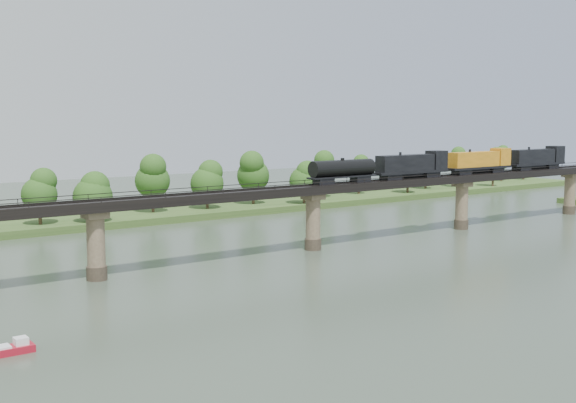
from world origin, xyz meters
TOP-DOWN VIEW (x-y plane):
  - ground at (0.00, 0.00)m, footprint 400.00×400.00m
  - far_bank at (0.00, 85.00)m, footprint 300.00×24.00m
  - bridge at (0.00, 30.00)m, footprint 236.00×30.00m
  - bridge_superstructure at (0.00, 30.00)m, footprint 220.00×4.90m
  - far_treeline at (-8.21, 80.52)m, footprint 289.06×17.54m
  - freight_train at (38.41, 30.00)m, footprint 75.69×2.95m
  - motorboat at (-59.99, 3.69)m, footprint 5.36×1.99m

SIDE VIEW (x-z plane):
  - ground at x=0.00m, z-range 0.00..0.00m
  - motorboat at x=-59.99m, z-range -0.23..1.26m
  - far_bank at x=0.00m, z-range 0.00..1.60m
  - bridge at x=0.00m, z-range -0.29..11.21m
  - far_treeline at x=-8.21m, z-range 2.03..15.63m
  - bridge_superstructure at x=0.00m, z-range 11.42..12.17m
  - freight_train at x=38.41m, z-range 11.38..16.59m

